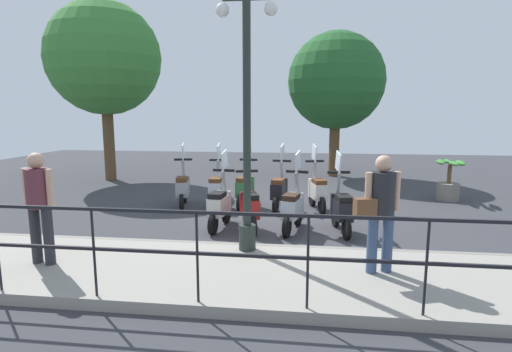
# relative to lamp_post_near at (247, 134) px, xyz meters

# --- Properties ---
(ground_plane) EXTENTS (28.00, 28.00, 0.00)m
(ground_plane) POSITION_rel_lamp_post_near_xyz_m (2.40, -0.31, -1.96)
(ground_plane) COLOR #38383D
(promenade_walkway) EXTENTS (2.20, 20.00, 0.15)m
(promenade_walkway) POSITION_rel_lamp_post_near_xyz_m (-0.75, -0.31, -1.89)
(promenade_walkway) COLOR gray
(promenade_walkway) RESTS_ON ground_plane
(fence_railing) EXTENTS (0.04, 16.03, 1.07)m
(fence_railing) POSITION_rel_lamp_post_near_xyz_m (-1.80, -0.31, -1.07)
(fence_railing) COLOR black
(fence_railing) RESTS_ON promenade_walkway
(lamp_post_near) EXTENTS (0.26, 0.90, 4.10)m
(lamp_post_near) POSITION_rel_lamp_post_near_xyz_m (0.00, 0.00, 0.00)
(lamp_post_near) COLOR #232D28
(lamp_post_near) RESTS_ON promenade_walkway
(pedestrian_with_bag) EXTENTS (0.43, 0.62, 1.59)m
(pedestrian_with_bag) POSITION_rel_lamp_post_near_xyz_m (-0.67, -1.87, -0.88)
(pedestrian_with_bag) COLOR #384C70
(pedestrian_with_bag) RESTS_ON promenade_walkway
(pedestrian_distant) EXTENTS (0.36, 0.49, 1.59)m
(pedestrian_distant) POSITION_rel_lamp_post_near_xyz_m (-0.93, 2.80, -0.88)
(pedestrian_distant) COLOR #28282D
(pedestrian_distant) RESTS_ON promenade_walkway
(tree_large) EXTENTS (3.65, 3.65, 5.83)m
(tree_large) POSITION_rel_lamp_post_near_xyz_m (6.71, 5.67, 2.03)
(tree_large) COLOR brown
(tree_large) RESTS_ON ground_plane
(tree_distant) EXTENTS (3.35, 3.35, 5.03)m
(tree_distant) POSITION_rel_lamp_post_near_xyz_m (8.47, -1.89, 1.37)
(tree_distant) COLOR brown
(tree_distant) RESTS_ON ground_plane
(potted_palm) EXTENTS (1.06, 0.66, 1.05)m
(potted_palm) POSITION_rel_lamp_post_near_xyz_m (4.81, -4.60, -1.52)
(potted_palm) COLOR slate
(potted_palm) RESTS_ON ground_plane
(scooter_near_0) EXTENTS (1.23, 0.47, 1.54)m
(scooter_near_0) POSITION_rel_lamp_post_near_xyz_m (1.56, -1.58, -1.48)
(scooter_near_0) COLOR black
(scooter_near_0) RESTS_ON ground_plane
(scooter_near_1) EXTENTS (1.21, 0.51, 1.54)m
(scooter_near_1) POSITION_rel_lamp_post_near_xyz_m (1.55, -0.66, -1.48)
(scooter_near_1) COLOR black
(scooter_near_1) RESTS_ON ground_plane
(scooter_near_2) EXTENTS (1.19, 0.55, 1.54)m
(scooter_near_2) POSITION_rel_lamp_post_near_xyz_m (1.52, 0.18, -1.48)
(scooter_near_2) COLOR black
(scooter_near_2) RESTS_ON ground_plane
(scooter_near_3) EXTENTS (1.23, 0.44, 1.54)m
(scooter_near_3) POSITION_rel_lamp_post_near_xyz_m (1.55, 0.78, -1.48)
(scooter_near_3) COLOR black
(scooter_near_3) RESTS_ON ground_plane
(scooter_far_0) EXTENTS (1.21, 0.52, 1.54)m
(scooter_far_0) POSITION_rel_lamp_post_near_xyz_m (3.29, -1.17, -1.48)
(scooter_far_0) COLOR black
(scooter_far_0) RESTS_ON ground_plane
(scooter_far_1) EXTENTS (1.23, 0.45, 1.54)m
(scooter_far_1) POSITION_rel_lamp_post_near_xyz_m (3.24, -0.29, -1.48)
(scooter_far_1) COLOR black
(scooter_far_1) RESTS_ON ground_plane
(scooter_far_2) EXTENTS (1.23, 0.45, 1.54)m
(scooter_far_2) POSITION_rel_lamp_post_near_xyz_m (3.38, 0.54, -1.48)
(scooter_far_2) COLOR black
(scooter_far_2) RESTS_ON ground_plane
(scooter_far_3) EXTENTS (1.23, 0.44, 1.54)m
(scooter_far_3) POSITION_rel_lamp_post_near_xyz_m (3.22, 1.21, -1.48)
(scooter_far_3) COLOR black
(scooter_far_3) RESTS_ON ground_plane
(scooter_far_4) EXTENTS (1.22, 0.49, 1.54)m
(scooter_far_4) POSITION_rel_lamp_post_near_xyz_m (3.22, 2.04, -1.48)
(scooter_far_4) COLOR black
(scooter_far_4) RESTS_ON ground_plane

